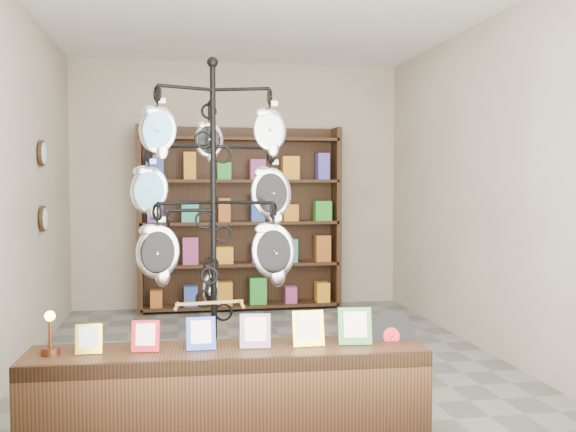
% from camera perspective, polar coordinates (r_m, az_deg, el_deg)
% --- Properties ---
extents(ground, '(5.00, 5.00, 0.00)m').
position_cam_1_polar(ground, '(5.66, -1.84, -12.72)').
color(ground, slate).
rests_on(ground, ground).
extents(room_envelope, '(5.00, 5.00, 5.00)m').
position_cam_1_polar(room_envelope, '(5.46, -1.87, 6.34)').
color(room_envelope, '#B7A993').
rests_on(room_envelope, ground).
extents(display_tree, '(1.23, 1.04, 2.40)m').
position_cam_1_polar(display_tree, '(4.52, -6.64, 1.16)').
color(display_tree, black).
rests_on(display_tree, ground).
extents(front_shelf, '(2.32, 0.56, 0.81)m').
position_cam_1_polar(front_shelf, '(3.91, -5.30, -15.63)').
color(front_shelf, black).
rests_on(front_shelf, ground).
extents(back_shelving, '(2.42, 0.36, 2.20)m').
position_cam_1_polar(back_shelving, '(7.74, -4.26, -0.74)').
color(back_shelving, black).
rests_on(back_shelving, ground).
extents(wall_clocks, '(0.03, 0.24, 0.84)m').
position_cam_1_polar(wall_clocks, '(6.31, -20.98, 2.50)').
color(wall_clocks, black).
rests_on(wall_clocks, ground).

